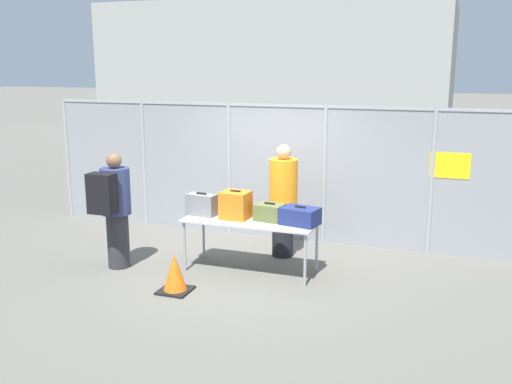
% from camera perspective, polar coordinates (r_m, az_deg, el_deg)
% --- Properties ---
extents(ground_plane, '(120.00, 120.00, 0.00)m').
position_cam_1_polar(ground_plane, '(8.50, -1.81, -7.76)').
color(ground_plane, '#605E56').
extents(fence_section, '(8.66, 0.07, 2.32)m').
position_cam_1_polar(fence_section, '(9.78, 2.05, 2.30)').
color(fence_section, '#9EA0A5').
rests_on(fence_section, ground_plane).
extents(inspection_table, '(1.93, 0.77, 0.77)m').
position_cam_1_polar(inspection_table, '(8.23, -0.54, -3.18)').
color(inspection_table, '#B2B2AD').
rests_on(inspection_table, ground_plane).
extents(suitcase_grey, '(0.47, 0.26, 0.34)m').
position_cam_1_polar(suitcase_grey, '(8.47, -5.45, -1.27)').
color(suitcase_grey, slate).
rests_on(suitcase_grey, inspection_table).
extents(suitcase_orange, '(0.41, 0.36, 0.42)m').
position_cam_1_polar(suitcase_orange, '(8.25, -2.06, -1.32)').
color(suitcase_orange, orange).
rests_on(suitcase_orange, inspection_table).
extents(suitcase_olive, '(0.43, 0.35, 0.26)m').
position_cam_1_polar(suitcase_olive, '(8.17, 1.38, -2.04)').
color(suitcase_olive, '#566033').
rests_on(suitcase_olive, inspection_table).
extents(suitcase_navy, '(0.57, 0.44, 0.27)m').
position_cam_1_polar(suitcase_navy, '(7.97, 4.44, -2.42)').
color(suitcase_navy, navy).
rests_on(suitcase_navy, inspection_table).
extents(traveler_hooded, '(0.43, 0.66, 1.72)m').
position_cam_1_polar(traveler_hooded, '(8.55, -14.02, -1.39)').
color(traveler_hooded, '#2D2D33').
rests_on(traveler_hooded, ground_plane).
extents(security_worker_near, '(0.44, 0.44, 1.77)m').
position_cam_1_polar(security_worker_near, '(8.86, 2.73, -0.73)').
color(security_worker_near, black).
rests_on(security_worker_near, ground_plane).
extents(utility_trailer, '(3.72, 2.00, 0.64)m').
position_cam_1_polar(utility_trailer, '(11.68, 7.39, -0.26)').
color(utility_trailer, silver).
rests_on(utility_trailer, ground_plane).
extents(distant_hangar, '(17.68, 11.16, 6.10)m').
position_cam_1_polar(distant_hangar, '(32.79, 3.17, 12.66)').
color(distant_hangar, '#999993').
rests_on(distant_hangar, ground_plane).
extents(traffic_cone, '(0.42, 0.42, 0.52)m').
position_cam_1_polar(traffic_cone, '(7.71, -8.12, -8.16)').
color(traffic_cone, black).
rests_on(traffic_cone, ground_plane).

